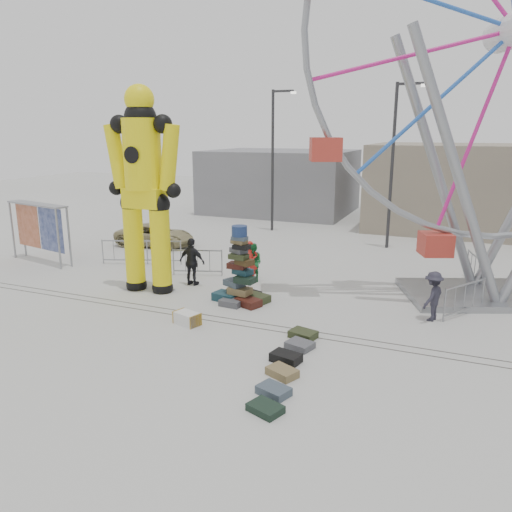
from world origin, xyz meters
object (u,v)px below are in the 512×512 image
at_px(ferris_wheel, 512,68).
at_px(barricade_dummy_b, 159,252).
at_px(steamer_trunk, 187,318).
at_px(pedestrian_grey, 433,296).
at_px(parked_suv, 155,235).
at_px(lamp_post_left, 274,154).
at_px(pedestrian_black, 192,262).
at_px(lamp_post_right, 394,158).
at_px(crash_test_dummy, 144,183).
at_px(pedestrian_red, 250,261).
at_px(barricade_wheel_back, 475,269).
at_px(suitcase_tower, 240,281).
at_px(barricade_dummy_c, 198,262).
at_px(banner_scaffold, 38,218).
at_px(barricade_wheel_front, 464,299).
at_px(pedestrian_green, 254,263).
at_px(barricade_dummy_a, 125,252).

xyz_separation_m(ferris_wheel, barricade_dummy_b, (-13.28, -0.60, -7.17)).
height_order(steamer_trunk, barricade_dummy_b, barricade_dummy_b).
xyz_separation_m(pedestrian_grey, parked_suv, (-13.90, 5.54, -0.23)).
relative_size(lamp_post_left, pedestrian_black, 4.36).
bearing_deg(lamp_post_right, lamp_post_left, 164.05).
bearing_deg(crash_test_dummy, pedestrian_red, 37.01).
relative_size(barricade_wheel_back, pedestrian_grey, 1.27).
height_order(suitcase_tower, barricade_dummy_c, suitcase_tower).
xyz_separation_m(banner_scaffold, barricade_wheel_front, (17.66, 0.03, -1.45)).
xyz_separation_m(ferris_wheel, barricade_wheel_front, (-0.71, -2.25, -7.17)).
bearing_deg(lamp_post_left, pedestrian_black, -85.28).
height_order(lamp_post_right, banner_scaffold, lamp_post_right).
relative_size(lamp_post_right, ferris_wheel, 0.51).
relative_size(lamp_post_right, banner_scaffold, 2.14).
bearing_deg(barricade_dummy_c, pedestrian_black, -88.27).
bearing_deg(crash_test_dummy, barricade_dummy_b, 115.33).
bearing_deg(steamer_trunk, pedestrian_green, 105.77).
xyz_separation_m(crash_test_dummy, pedestrian_red, (3.02, 2.50, -3.18)).
xyz_separation_m(barricade_wheel_front, barricade_wheel_back, (0.34, 3.99, 0.00)).
bearing_deg(barricade_wheel_back, banner_scaffold, -92.69).
bearing_deg(pedestrian_black, pedestrian_red, -142.99).
relative_size(banner_scaffold, pedestrian_red, 2.32).
distance_m(lamp_post_right, barricade_dummy_a, 13.54).
height_order(banner_scaffold, pedestrian_black, banner_scaffold).
bearing_deg(crash_test_dummy, barricade_wheel_front, 6.05).
relative_size(lamp_post_right, suitcase_tower, 2.98).
distance_m(banner_scaffold, barricade_dummy_c, 7.73).
distance_m(pedestrian_black, pedestrian_grey, 8.75).
distance_m(barricade_wheel_back, pedestrian_grey, 4.97).
distance_m(banner_scaffold, barricade_dummy_a, 4.12).
xyz_separation_m(crash_test_dummy, parked_suv, (-4.00, 6.37, -3.42)).
relative_size(pedestrian_red, pedestrian_black, 0.88).
distance_m(lamp_post_right, lamp_post_left, 7.28).
xyz_separation_m(lamp_post_right, pedestrian_black, (-6.07, -9.32, -3.57)).
bearing_deg(crash_test_dummy, ferris_wheel, 16.08).
distance_m(suitcase_tower, pedestrian_black, 2.71).
xyz_separation_m(barricade_dummy_a, barricade_dummy_c, (3.87, -0.36, 0.00)).
relative_size(suitcase_tower, parked_suv, 0.67).
height_order(lamp_post_right, crash_test_dummy, lamp_post_right).
bearing_deg(barricade_wheel_front, barricade_dummy_c, 119.65).
height_order(suitcase_tower, ferris_wheel, ferris_wheel).
bearing_deg(steamer_trunk, barricade_dummy_a, 157.29).
relative_size(lamp_post_left, barricade_dummy_c, 4.00).
bearing_deg(pedestrian_grey, suitcase_tower, -63.87).
bearing_deg(pedestrian_green, lamp_post_left, 124.28).
bearing_deg(lamp_post_right, pedestrian_green, -117.15).
bearing_deg(lamp_post_left, steamer_trunk, -79.45).
bearing_deg(lamp_post_right, ferris_wheel, -56.95).
relative_size(crash_test_dummy, pedestrian_red, 4.70).
distance_m(barricade_dummy_b, parked_suv, 3.80).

